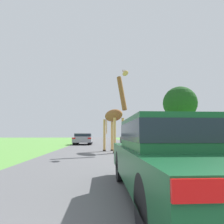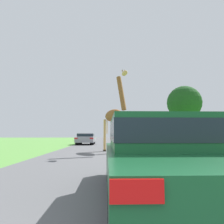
{
  "view_description": "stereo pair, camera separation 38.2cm",
  "coord_description": "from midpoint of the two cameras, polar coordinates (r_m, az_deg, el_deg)",
  "views": [
    {
      "loc": [
        -0.48,
        0.07,
        1.09
      ],
      "look_at": [
        0.3,
        13.04,
        2.58
      ],
      "focal_mm": 32.0,
      "sensor_mm": 36.0,
      "label": 1
    },
    {
      "loc": [
        -0.1,
        0.06,
        1.09
      ],
      "look_at": [
        0.3,
        13.04,
        2.58
      ],
      "focal_mm": 32.0,
      "sensor_mm": 36.0,
      "label": 2
    }
  ],
  "objects": [
    {
      "name": "car_queue_left",
      "position": [
        16.49,
        9.15,
        -7.63
      ],
      "size": [
        1.96,
        4.44,
        1.41
      ],
      "color": "maroon",
      "rests_on": "ground"
    },
    {
      "name": "car_queue_right",
      "position": [
        21.28,
        6.42,
        -7.45
      ],
      "size": [
        1.78,
        4.07,
        1.36
      ],
      "color": "black",
      "rests_on": "ground"
    },
    {
      "name": "road",
      "position": [
        29.96,
        -1.21,
        -8.61
      ],
      "size": [
        7.1,
        120.0,
        0.0
      ],
      "color": "#5B5B5E",
      "rests_on": "ground"
    },
    {
      "name": "giraffe_near_road",
      "position": [
        12.9,
        1.52,
        -0.86
      ],
      "size": [
        1.58,
        2.93,
        5.05
      ],
      "rotation": [
        0.0,
        0.0,
        -2.74
      ],
      "color": "tan",
      "rests_on": "ground"
    },
    {
      "name": "car_far_ahead",
      "position": [
        23.11,
        -7.01,
        -7.49
      ],
      "size": [
        1.99,
        4.14,
        1.26
      ],
      "color": "gray",
      "rests_on": "ground"
    },
    {
      "name": "tree_centre_back",
      "position": [
        36.12,
        20.21,
        2.45
      ],
      "size": [
        5.73,
        5.73,
        9.36
      ],
      "color": "brown",
      "rests_on": "ground"
    },
    {
      "name": "car_lead_maroon",
      "position": [
        3.65,
        15.58,
        -11.65
      ],
      "size": [
        1.71,
        4.65,
        1.38
      ],
      "color": "#144C28",
      "rests_on": "ground"
    }
  ]
}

